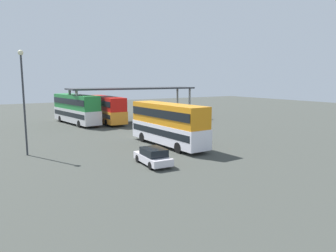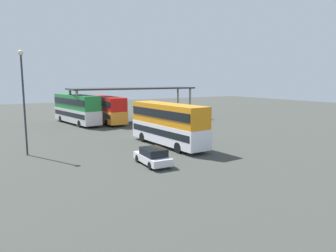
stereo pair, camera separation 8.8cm
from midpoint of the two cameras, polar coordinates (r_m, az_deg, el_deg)
ground_plane at (r=29.65m, az=3.74°, el=-4.45°), size 140.00×140.00×0.00m
double_decker_main at (r=31.31m, az=0.07°, el=0.57°), size 3.01×10.48×4.22m
parked_hatchback at (r=24.62m, az=-2.67°, el=-5.53°), size 1.84×3.94×1.35m
double_decker_near_canopy at (r=48.65m, az=-16.23°, el=3.16°), size 4.04×11.70×4.35m
double_decker_mid_row at (r=48.75m, az=-11.11°, el=3.15°), size 2.65×10.87×4.03m
depot_canopy at (r=50.78m, az=-6.18°, el=6.53°), size 20.40×5.49×5.30m
lamppost_tall at (r=29.74m, az=-24.71°, el=5.72°), size 0.44×0.44×9.06m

